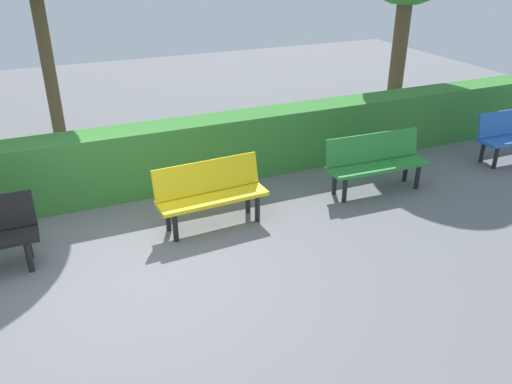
{
  "coord_description": "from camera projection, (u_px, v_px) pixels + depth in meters",
  "views": [
    {
      "loc": [
        0.61,
        5.08,
        3.47
      ],
      "look_at": [
        -1.77,
        -0.37,
        0.55
      ],
      "focal_mm": 36.22,
      "sensor_mm": 36.0,
      "label": 1
    }
  ],
  "objects": [
    {
      "name": "ground_plane",
      "position": [
        128.0,
        275.0,
        5.92
      ],
      "size": [
        23.72,
        23.72,
        0.0
      ],
      "primitive_type": "plane",
      "color": "slate"
    },
    {
      "name": "bench_green",
      "position": [
        376.0,
        160.0,
        7.75
      ],
      "size": [
        1.59,
        0.52,
        0.86
      ],
      "rotation": [
        0.0,
        0.0,
        -0.04
      ],
      "color": "#2D8C38",
      "rests_on": "ground_plane"
    },
    {
      "name": "hedge_row",
      "position": [
        178.0,
        155.0,
        7.89
      ],
      "size": [
        19.72,
        0.57,
        1.01
      ],
      "primitive_type": "cube",
      "color": "#387F33",
      "rests_on": "ground_plane"
    },
    {
      "name": "bench_yellow",
      "position": [
        211.0,
        191.0,
        6.8
      ],
      "size": [
        1.48,
        0.54,
        0.86
      ],
      "rotation": [
        0.0,
        0.0,
        0.05
      ],
      "color": "yellow",
      "rests_on": "ground_plane"
    }
  ]
}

